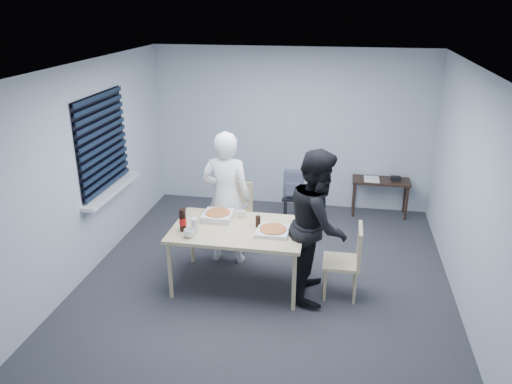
% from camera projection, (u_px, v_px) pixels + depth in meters
% --- Properties ---
extents(room, '(5.00, 5.00, 5.00)m').
position_uv_depth(room, '(105.00, 150.00, 6.49)').
color(room, '#28282C').
rests_on(room, ground).
extents(dining_table, '(1.56, 0.99, 0.76)m').
position_uv_depth(dining_table, '(238.00, 232.00, 5.90)').
color(dining_table, tan).
rests_on(dining_table, ground).
extents(chair_far, '(0.42, 0.42, 0.89)m').
position_uv_depth(chair_far, '(237.00, 209.00, 7.01)').
color(chair_far, tan).
rests_on(chair_far, ground).
extents(chair_right, '(0.42, 0.42, 0.89)m').
position_uv_depth(chair_right, '(349.00, 257.00, 5.73)').
color(chair_right, tan).
rests_on(chair_right, ground).
extents(person_white, '(0.65, 0.42, 1.77)m').
position_uv_depth(person_white, '(226.00, 198.00, 6.41)').
color(person_white, white).
rests_on(person_white, ground).
extents(person_black, '(0.47, 0.86, 1.77)m').
position_uv_depth(person_black, '(318.00, 224.00, 5.67)').
color(person_black, black).
rests_on(person_black, ground).
extents(side_table, '(0.90, 0.40, 0.60)m').
position_uv_depth(side_table, '(381.00, 184.00, 7.94)').
color(side_table, '#301C15').
rests_on(side_table, ground).
extents(stool, '(0.32, 0.32, 0.44)m').
position_uv_depth(stool, '(293.00, 203.00, 7.70)').
color(stool, black).
rests_on(stool, ground).
extents(backpack, '(0.30, 0.22, 0.42)m').
position_uv_depth(backpack, '(293.00, 184.00, 7.58)').
color(backpack, '#555863').
rests_on(backpack, stool).
extents(pizza_box_a, '(0.35, 0.35, 0.09)m').
position_uv_depth(pizza_box_a, '(218.00, 215.00, 6.11)').
color(pizza_box_a, silver).
rests_on(pizza_box_a, dining_table).
extents(pizza_box_b, '(0.37, 0.37, 0.05)m').
position_uv_depth(pizza_box_b, '(273.00, 230.00, 5.76)').
color(pizza_box_b, silver).
rests_on(pizza_box_b, dining_table).
extents(mug_a, '(0.17, 0.17, 0.10)m').
position_uv_depth(mug_a, '(189.00, 233.00, 5.64)').
color(mug_a, white).
rests_on(mug_a, dining_table).
extents(mug_b, '(0.10, 0.10, 0.09)m').
position_uv_depth(mug_b, '(241.00, 214.00, 6.14)').
color(mug_b, white).
rests_on(mug_b, dining_table).
extents(cola_glass, '(0.08, 0.08, 0.14)m').
position_uv_depth(cola_glass, '(258.00, 221.00, 5.89)').
color(cola_glass, black).
rests_on(cola_glass, dining_table).
extents(soda_bottle, '(0.08, 0.08, 0.27)m').
position_uv_depth(soda_bottle, '(183.00, 220.00, 5.77)').
color(soda_bottle, black).
rests_on(soda_bottle, dining_table).
extents(plastic_cups, '(0.09, 0.09, 0.18)m').
position_uv_depth(plastic_cups, '(195.00, 226.00, 5.72)').
color(plastic_cups, silver).
rests_on(plastic_cups, dining_table).
extents(rubber_band, '(0.06, 0.06, 0.00)m').
position_uv_depth(rubber_band, '(253.00, 239.00, 5.60)').
color(rubber_band, red).
rests_on(rubber_band, dining_table).
extents(papers, '(0.33, 0.38, 0.01)m').
position_uv_depth(papers, '(372.00, 179.00, 7.93)').
color(papers, white).
rests_on(papers, side_table).
extents(black_box, '(0.17, 0.14, 0.06)m').
position_uv_depth(black_box, '(396.00, 178.00, 7.87)').
color(black_box, black).
rests_on(black_box, side_table).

